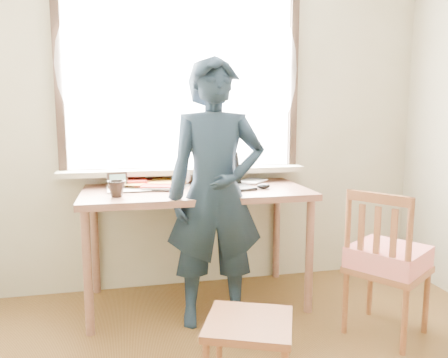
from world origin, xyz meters
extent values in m
cube|color=#B5AE92|center=(0.00, 2.00, 1.30)|extent=(3.50, 0.02, 2.60)
cube|color=white|center=(-0.20, 1.99, 1.60)|extent=(1.70, 0.01, 1.30)
cube|color=black|center=(-0.20, 1.97, 0.92)|extent=(1.82, 0.06, 0.06)
cube|color=black|center=(-1.08, 1.97, 1.60)|extent=(0.06, 0.06, 1.30)
cube|color=black|center=(0.68, 1.97, 1.60)|extent=(0.06, 0.06, 1.30)
cube|color=#B5AE92|center=(-0.20, 1.90, 0.93)|extent=(1.85, 0.20, 0.04)
cube|color=white|center=(-0.20, 1.91, 1.70)|extent=(1.95, 0.02, 1.65)
cube|color=brown|center=(-0.16, 1.63, 0.81)|extent=(1.56, 0.78, 0.04)
cylinder|color=brown|center=(-0.88, 1.30, 0.40)|extent=(0.06, 0.06, 0.79)
cylinder|color=brown|center=(-0.88, 1.96, 0.40)|extent=(0.06, 0.06, 0.79)
cylinder|color=brown|center=(0.56, 1.30, 0.40)|extent=(0.06, 0.06, 0.79)
cylinder|color=brown|center=(0.56, 1.96, 0.40)|extent=(0.06, 0.06, 0.79)
cube|color=black|center=(0.04, 1.55, 0.85)|extent=(0.41, 0.34, 0.02)
cube|color=black|center=(0.01, 1.67, 0.96)|extent=(0.37, 0.17, 0.24)
cube|color=black|center=(0.01, 1.67, 0.96)|extent=(0.32, 0.14, 0.19)
cube|color=black|center=(0.04, 1.54, 0.85)|extent=(0.34, 0.23, 0.00)
imported|color=white|center=(-0.23, 1.84, 0.89)|extent=(0.19, 0.19, 0.11)
imported|color=black|center=(-0.70, 1.45, 0.89)|extent=(0.11, 0.11, 0.10)
ellipsoid|color=black|center=(0.31, 1.53, 0.85)|extent=(0.10, 0.07, 0.04)
cube|color=white|center=(-0.33, 1.72, 0.84)|extent=(0.31, 0.31, 0.01)
cube|color=white|center=(-0.65, 1.92, 0.85)|extent=(0.30, 0.33, 0.01)
cube|color=white|center=(-0.56, 1.85, 0.85)|extent=(0.27, 0.33, 0.02)
cube|color=white|center=(-0.19, 1.79, 0.86)|extent=(0.32, 0.33, 0.02)
cube|color=white|center=(-0.70, 1.74, 0.85)|extent=(0.38, 0.37, 0.00)
cube|color=#2E3597|center=(-0.50, 1.71, 0.86)|extent=(0.28, 0.32, 0.02)
cube|color=orange|center=(-0.62, 1.79, 0.87)|extent=(0.25, 0.26, 0.02)
cube|color=#2E3597|center=(-0.23, 1.92, 0.87)|extent=(0.33, 0.32, 0.01)
cube|color=white|center=(-0.74, 1.91, 0.87)|extent=(0.31, 0.35, 0.01)
imported|color=white|center=(-0.59, 1.81, 0.85)|extent=(0.32, 0.35, 0.03)
imported|color=white|center=(0.24, 1.88, 0.84)|extent=(0.29, 0.29, 0.02)
cube|color=black|center=(-0.70, 1.73, 0.89)|extent=(0.14, 0.05, 0.11)
cube|color=#4B823A|center=(-0.70, 1.73, 0.89)|extent=(0.11, 0.03, 0.08)
cube|color=brown|center=(-0.09, 0.48, 0.39)|extent=(0.51, 0.50, 0.04)
cylinder|color=brown|center=(-0.19, 0.70, 0.19)|extent=(0.03, 0.03, 0.37)
cylinder|color=brown|center=(0.13, 0.57, 0.19)|extent=(0.03, 0.03, 0.37)
cube|color=brown|center=(0.92, 0.92, 0.41)|extent=(0.57, 0.58, 0.04)
cylinder|color=brown|center=(1.16, 0.87, 0.20)|extent=(0.03, 0.03, 0.39)
cylinder|color=brown|center=(0.87, 0.67, 0.20)|extent=(0.03, 0.03, 0.39)
cylinder|color=brown|center=(0.96, 1.17, 0.20)|extent=(0.03, 0.03, 0.39)
cylinder|color=brown|center=(0.67, 0.97, 0.20)|extent=(0.03, 0.03, 0.39)
cylinder|color=brown|center=(0.87, 0.67, 0.67)|extent=(0.03, 0.03, 0.48)
cylinder|color=brown|center=(0.66, 0.97, 0.67)|extent=(0.03, 0.03, 0.48)
cube|color=brown|center=(0.76, 0.82, 0.89)|extent=(0.24, 0.34, 0.06)
cube|color=brown|center=(0.82, 0.74, 0.64)|extent=(0.03, 0.04, 0.38)
cube|color=brown|center=(0.76, 0.82, 0.64)|extent=(0.03, 0.04, 0.38)
cube|color=brown|center=(0.71, 0.90, 0.64)|extent=(0.03, 0.04, 0.38)
cube|color=red|center=(0.92, 0.92, 0.50)|extent=(0.56, 0.56, 0.13)
imported|color=black|center=(-0.08, 1.31, 0.86)|extent=(0.65, 0.45, 1.71)
camera|label=1|loc=(-0.63, -1.36, 1.37)|focal=35.00mm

